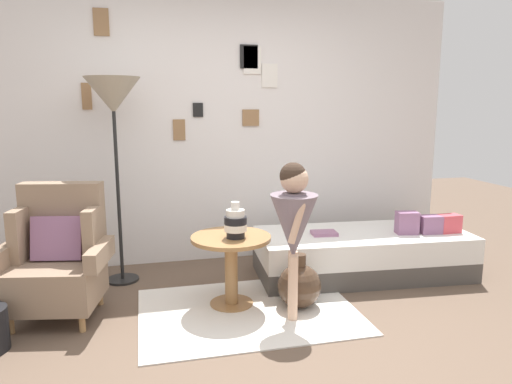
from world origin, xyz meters
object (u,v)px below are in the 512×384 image
object	(u,v)px
person_child	(294,220)
book_on_daybed	(324,233)
armchair	(58,258)
demijohn_near	(299,285)
floor_lamp	(113,102)
vase_striped	(236,223)
side_table	(231,255)
daybed	(362,253)

from	to	relation	value
person_child	book_on_daybed	bearing A→B (deg)	53.65
armchair	demijohn_near	size ratio (longest dim) A/B	2.29
floor_lamp	demijohn_near	bearing A→B (deg)	-33.67
vase_striped	armchair	bearing A→B (deg)	171.34
floor_lamp	person_child	xyz separation A→B (m)	(1.24, -1.06, -0.83)
armchair	vase_striped	distance (m)	1.32
side_table	floor_lamp	world-z (taller)	floor_lamp
armchair	floor_lamp	xyz separation A→B (m)	(0.42, 0.60, 1.12)
person_child	demijohn_near	xyz separation A→B (m)	(0.11, 0.16, -0.56)
vase_striped	demijohn_near	size ratio (longest dim) A/B	0.65
person_child	book_on_daybed	distance (m)	0.94
daybed	side_table	size ratio (longest dim) A/B	3.19
floor_lamp	book_on_daybed	size ratio (longest dim) A/B	8.04
armchair	side_table	size ratio (longest dim) A/B	1.58
armchair	book_on_daybed	distance (m)	2.19
side_table	floor_lamp	bearing A→B (deg)	138.74
demijohn_near	book_on_daybed	bearing A→B (deg)	52.80
daybed	book_on_daybed	bearing A→B (deg)	178.95
person_child	demijohn_near	distance (m)	0.60
person_child	side_table	bearing A→B (deg)	140.82
person_child	demijohn_near	bearing A→B (deg)	56.62
side_table	armchair	bearing A→B (deg)	173.53
daybed	book_on_daybed	world-z (taller)	book_on_daybed
side_table	book_on_daybed	xyz separation A→B (m)	(0.92, 0.39, 0.01)
vase_striped	book_on_daybed	distance (m)	1.03
armchair	side_table	distance (m)	1.27
side_table	floor_lamp	xyz separation A→B (m)	(-0.85, 0.74, 1.16)
floor_lamp	person_child	bearing A→B (deg)	-40.61
armchair	floor_lamp	distance (m)	1.34
armchair	book_on_daybed	size ratio (longest dim) A/B	4.41
armchair	vase_striped	world-z (taller)	armchair
vase_striped	floor_lamp	distance (m)	1.48
daybed	vase_striped	distance (m)	1.42
floor_lamp	book_on_daybed	bearing A→B (deg)	-11.31
book_on_daybed	demijohn_near	world-z (taller)	book_on_daybed
daybed	side_table	xyz separation A→B (m)	(-1.29, -0.38, 0.20)
book_on_daybed	demijohn_near	bearing A→B (deg)	-127.20
daybed	vase_striped	world-z (taller)	vase_striped
daybed	demijohn_near	world-z (taller)	demijohn_near
person_child	demijohn_near	world-z (taller)	person_child
book_on_daybed	vase_striped	bearing A→B (deg)	-153.59
daybed	side_table	bearing A→B (deg)	-163.49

